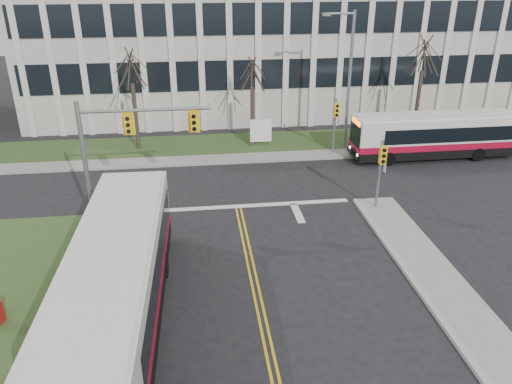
% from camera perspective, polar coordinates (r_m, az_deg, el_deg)
% --- Properties ---
extents(ground, '(120.00, 120.00, 0.00)m').
position_cam_1_polar(ground, '(19.70, 0.24, -12.20)').
color(ground, black).
rests_on(ground, ground).
extents(sidewalk_cross, '(44.00, 1.60, 0.14)m').
position_cam_1_polar(sidewalk_cross, '(33.74, 5.29, 4.17)').
color(sidewalk_cross, '#9E9B93').
rests_on(sidewalk_cross, ground).
extents(building_lawn, '(44.00, 5.00, 0.12)m').
position_cam_1_polar(building_lawn, '(36.32, 4.36, 5.69)').
color(building_lawn, '#364C20').
rests_on(building_lawn, ground).
extents(office_building, '(40.00, 16.00, 12.00)m').
position_cam_1_polar(office_building, '(46.54, 1.58, 17.46)').
color(office_building, beige).
rests_on(office_building, ground).
extents(mast_arm_signal, '(6.11, 0.38, 6.20)m').
position_cam_1_polar(mast_arm_signal, '(24.27, -15.37, 5.61)').
color(mast_arm_signal, slate).
rests_on(mast_arm_signal, ground).
extents(signal_pole_near, '(0.34, 0.39, 3.80)m').
position_cam_1_polar(signal_pole_near, '(26.08, 14.10, 2.96)').
color(signal_pole_near, slate).
rests_on(signal_pole_near, ground).
extents(signal_pole_far, '(0.34, 0.39, 3.80)m').
position_cam_1_polar(signal_pole_far, '(33.70, 9.08, 8.30)').
color(signal_pole_far, slate).
rests_on(signal_pole_far, ground).
extents(streetlight, '(2.15, 0.25, 9.20)m').
position_cam_1_polar(streetlight, '(34.05, 10.39, 13.05)').
color(streetlight, slate).
rests_on(streetlight, ground).
extents(directory_sign, '(1.50, 0.12, 2.00)m').
position_cam_1_polar(directory_sign, '(35.10, 0.55, 6.99)').
color(directory_sign, slate).
rests_on(directory_sign, ground).
extents(tree_left, '(1.80, 1.80, 7.70)m').
position_cam_1_polar(tree_left, '(34.43, -14.10, 13.39)').
color(tree_left, '#42352B').
rests_on(tree_left, ground).
extents(tree_mid, '(1.80, 1.80, 6.82)m').
position_cam_1_polar(tree_mid, '(34.77, -0.43, 13.15)').
color(tree_mid, '#42352B').
rests_on(tree_mid, ground).
extents(tree_right, '(1.80, 1.80, 8.25)m').
position_cam_1_polar(tree_right, '(37.74, 18.63, 14.42)').
color(tree_right, '#42352B').
rests_on(tree_right, ground).
extents(bus_main, '(3.13, 12.88, 3.42)m').
position_cam_1_polar(bus_main, '(17.93, -15.60, -10.72)').
color(bus_main, silver).
rests_on(bus_main, ground).
extents(bus_cross, '(10.79, 2.39, 2.87)m').
position_cam_1_polar(bus_cross, '(35.06, 19.65, 5.98)').
color(bus_cross, silver).
rests_on(bus_cross, ground).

